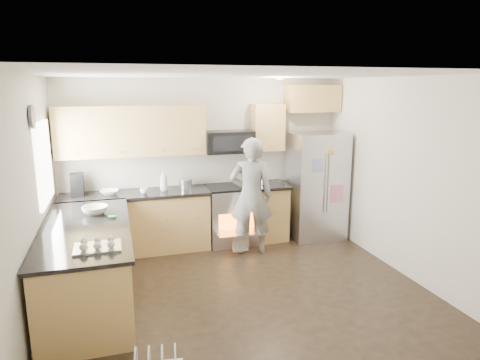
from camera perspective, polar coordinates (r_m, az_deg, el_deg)
name	(u,v)px	position (r m, az deg, el deg)	size (l,w,h in m)	color
ground	(240,291)	(5.46, 0.01, -14.56)	(4.50, 4.50, 0.00)	black
room_shell	(237,157)	(4.94, -0.45, 3.08)	(4.54, 4.04, 2.62)	beige
back_cabinet_run	(171,187)	(6.63, -9.16, -0.93)	(4.45, 0.64, 2.50)	tan
peninsula	(89,264)	(5.32, -19.50, -10.56)	(0.96, 2.36, 1.02)	tan
stove_range	(231,201)	(6.83, -1.21, -2.88)	(0.76, 0.97, 1.79)	#B7B7BC
refrigerator	(317,186)	(7.14, 10.18, -0.78)	(0.86, 0.69, 1.74)	#B7B7BC
person	(251,196)	(6.37, 1.50, -2.13)	(0.64, 0.42, 1.75)	gray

